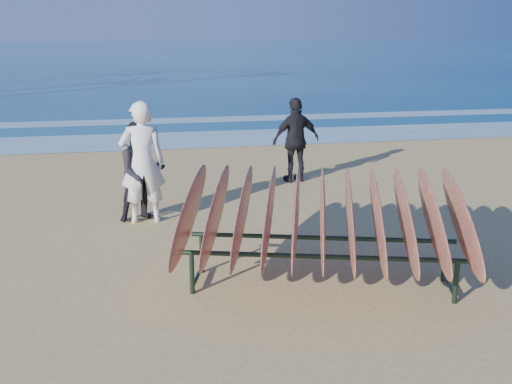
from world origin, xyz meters
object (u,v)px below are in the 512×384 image
(person_white, at_px, (142,162))
(person_dark_a, at_px, (141,172))
(surfboard_rack, at_px, (323,216))
(person_dark_b, at_px, (296,140))

(person_white, relative_size, person_dark_a, 1.21)
(person_dark_a, bearing_deg, surfboard_rack, -73.86)
(person_white, height_order, person_dark_b, person_white)
(person_white, relative_size, person_dark_b, 1.15)
(person_white, bearing_deg, surfboard_rack, 121.62)
(person_dark_b, bearing_deg, surfboard_rack, 67.70)
(person_dark_a, relative_size, person_dark_b, 0.95)
(person_dark_b, bearing_deg, person_dark_a, 22.72)
(surfboard_rack, bearing_deg, person_white, 139.45)
(person_white, height_order, person_dark_a, person_white)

